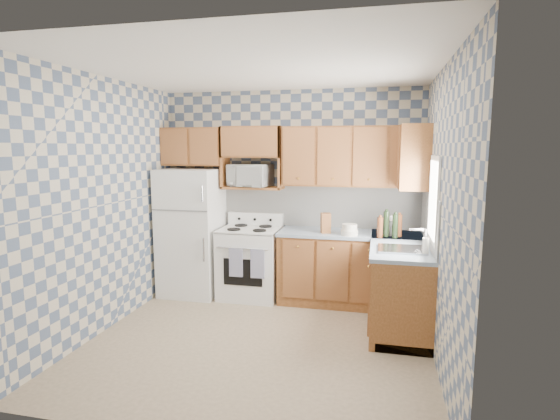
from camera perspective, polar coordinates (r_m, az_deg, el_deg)
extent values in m
plane|color=#7B6851|center=(4.67, -2.75, -16.68)|extent=(3.40, 3.40, 0.00)
cube|color=#4A5A77|center=(5.83, 1.37, 2.15)|extent=(3.40, 0.02, 2.70)
cube|color=#4A5A77|center=(4.16, 20.30, -0.79)|extent=(0.02, 3.20, 2.70)
cube|color=silver|center=(5.77, 5.24, 0.56)|extent=(2.60, 0.02, 0.56)
cube|color=silver|center=(4.97, 18.92, -1.09)|extent=(0.02, 1.60, 0.56)
cube|color=white|center=(5.96, -11.45, -2.83)|extent=(0.75, 0.70, 1.68)
cube|color=white|center=(5.79, -3.90, -6.96)|extent=(0.76, 0.65, 0.90)
cube|color=silver|center=(5.69, -3.95, -2.54)|extent=(0.76, 0.65, 0.02)
cube|color=white|center=(5.93, -3.19, -1.16)|extent=(0.76, 0.08, 0.17)
cube|color=navy|center=(5.47, -5.78, -6.82)|extent=(0.17, 0.02, 0.36)
cube|color=navy|center=(5.39, -2.96, -7.02)|extent=(0.17, 0.02, 0.36)
cube|color=brown|center=(5.60, 9.10, -7.69)|extent=(1.75, 0.60, 0.88)
cube|color=brown|center=(5.12, 15.25, -9.42)|extent=(0.60, 1.60, 0.88)
cube|color=slate|center=(5.49, 9.20, -3.08)|extent=(1.77, 0.63, 0.04)
cube|color=slate|center=(5.00, 15.39, -4.38)|extent=(0.63, 1.60, 0.04)
cube|color=brown|center=(5.52, 9.52, 6.91)|extent=(1.75, 0.33, 0.74)
cube|color=brown|center=(6.03, -11.17, 8.11)|extent=(0.82, 0.33, 0.50)
cube|color=brown|center=(5.34, 17.07, 6.63)|extent=(0.33, 0.70, 0.74)
cube|color=brown|center=(5.77, -3.54, 2.93)|extent=(0.80, 0.33, 0.03)
imported|color=white|center=(5.75, -3.93, 4.52)|extent=(0.58, 0.44, 0.29)
cube|color=#B7B7BC|center=(4.65, 15.65, -5.00)|extent=(0.48, 0.40, 0.03)
cube|color=silver|center=(4.59, 19.45, 1.31)|extent=(0.02, 0.66, 0.86)
cylinder|color=black|center=(5.27, 13.69, -1.79)|extent=(0.07, 0.07, 0.30)
cylinder|color=black|center=(5.22, 14.80, -2.04)|extent=(0.07, 0.07, 0.28)
cylinder|color=brown|center=(5.32, 15.30, -1.98)|extent=(0.07, 0.07, 0.26)
cylinder|color=brown|center=(5.20, 12.92, -2.23)|extent=(0.07, 0.07, 0.24)
cube|color=brown|center=(5.38, 5.98, -1.70)|extent=(0.14, 0.14, 0.25)
cylinder|color=white|center=(5.39, 14.40, -2.22)|extent=(0.15, 0.15, 0.19)
cylinder|color=beige|center=(4.50, 18.49, -4.53)|extent=(0.06, 0.06, 0.17)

